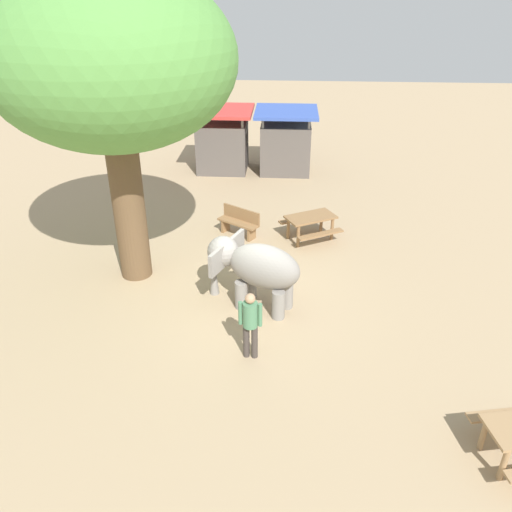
{
  "coord_description": "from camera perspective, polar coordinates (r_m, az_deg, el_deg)",
  "views": [
    {
      "loc": [
        1.03,
        -11.19,
        7.45
      ],
      "look_at": [
        0.27,
        0.82,
        0.8
      ],
      "focal_mm": 36.56,
      "sensor_mm": 36.0,
      "label": 1
    }
  ],
  "objects": [
    {
      "name": "market_stall_red",
      "position": [
        22.05,
        -3.68,
        12.22
      ],
      "size": [
        2.5,
        2.5,
        2.52
      ],
      "color": "#59514C",
      "rests_on": "ground_plane"
    },
    {
      "name": "picnic_table_far",
      "position": [
        16.23,
        5.98,
        3.73
      ],
      "size": [
        2.02,
        2.02,
        0.78
      ],
      "rotation": [
        0.0,
        0.0,
        0.5
      ],
      "color": "olive",
      "rests_on": "ground_plane"
    },
    {
      "name": "person_handler",
      "position": [
        11.05,
        -0.63,
        -7.11
      ],
      "size": [
        0.51,
        0.32,
        1.62
      ],
      "rotation": [
        0.0,
        0.0,
        1.47
      ],
      "color": "#3F3833",
      "rests_on": "ground_plane"
    },
    {
      "name": "market_stall_blue",
      "position": [
        21.88,
        3.25,
        12.1
      ],
      "size": [
        2.5,
        2.5,
        2.52
      ],
      "color": "#59514C",
      "rests_on": "ground_plane"
    },
    {
      "name": "shade_tree_main",
      "position": [
        13.04,
        -15.64,
        19.66
      ],
      "size": [
        5.85,
        5.36,
        7.72
      ],
      "color": "brown",
      "rests_on": "ground_plane"
    },
    {
      "name": "ground_plane",
      "position": [
        13.48,
        -1.38,
        -4.63
      ],
      "size": [
        60.0,
        60.0,
        0.0
      ],
      "primitive_type": "plane",
      "color": "tan"
    },
    {
      "name": "elephant",
      "position": [
        12.66,
        -0.15,
        -1.18
      ],
      "size": [
        2.46,
        1.96,
        1.72
      ],
      "rotation": [
        0.0,
        0.0,
        2.75
      ],
      "color": "gray",
      "rests_on": "ground_plane"
    },
    {
      "name": "wooden_bench",
      "position": [
        16.46,
        -1.82,
        3.82
      ],
      "size": [
        1.39,
        1.1,
        0.88
      ],
      "rotation": [
        0.0,
        0.0,
        2.57
      ],
      "color": "olive",
      "rests_on": "ground_plane"
    }
  ]
}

